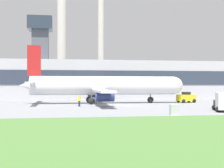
{
  "coord_description": "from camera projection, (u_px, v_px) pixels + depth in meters",
  "views": [
    {
      "loc": [
        -9.56,
        -49.43,
        3.36
      ],
      "look_at": [
        -0.96,
        5.42,
        3.45
      ],
      "focal_mm": 50.0,
      "sensor_mm": 36.0,
      "label": 1
    }
  ],
  "objects": [
    {
      "name": "ground_plane",
      "position": [
        123.0,
        105.0,
        50.31
      ],
      "size": [
        400.0,
        400.0,
        0.0
      ],
      "primitive_type": "plane",
      "color": "gray"
    },
    {
      "name": "terminal_building",
      "position": [
        100.0,
        79.0,
        76.22
      ],
      "size": [
        61.49,
        11.6,
        19.3
      ],
      "color": "#B2B2B7",
      "rests_on": "ground_plane"
    },
    {
      "name": "smokestack_left",
      "position": [
        62.0,
        41.0,
        98.91
      ],
      "size": [
        3.39,
        3.39,
        34.02
      ],
      "color": "beige",
      "rests_on": "ground_plane"
    },
    {
      "name": "smokestack_right",
      "position": [
        101.0,
        35.0,
        103.36
      ],
      "size": [
        2.34,
        2.34,
        39.56
      ],
      "color": "beige",
      "rests_on": "ground_plane"
    },
    {
      "name": "airplane",
      "position": [
        102.0,
        86.0,
        55.25
      ],
      "size": [
        29.21,
        28.32,
        10.1
      ],
      "color": "silver",
      "rests_on": "ground_plane"
    },
    {
      "name": "pushback_tug",
      "position": [
        186.0,
        98.0,
        57.83
      ],
      "size": [
        3.64,
        2.82,
        1.98
      ],
      "color": "yellow",
      "rests_on": "ground_plane"
    },
    {
      "name": "ground_crew_person",
      "position": [
        79.0,
        101.0,
        47.56
      ],
      "size": [
        0.45,
        0.45,
        1.76
      ],
      "color": "#23283D",
      "rests_on": "ground_plane"
    },
    {
      "name": "utility_cabinet",
      "position": [
        174.0,
        110.0,
        34.35
      ],
      "size": [
        0.97,
        0.57,
        1.16
      ],
      "color": "#B2B7B2",
      "rests_on": "ground_plane"
    }
  ]
}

